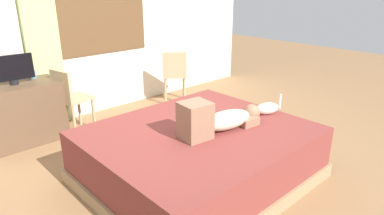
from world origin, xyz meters
TOP-DOWN VIEW (x-y plane):
  - ground_plane at (0.00, 0.00)m, footprint 16.00×16.00m
  - back_wall_with_window at (0.01, 2.41)m, footprint 6.40×0.14m
  - bed at (-0.10, -0.09)m, footprint 2.07×1.78m
  - person_lying at (0.04, -0.23)m, footprint 0.94×0.36m
  - cat at (0.71, -0.28)m, footprint 0.33×0.22m
  - desk at (-1.06, 2.02)m, footprint 0.90×0.56m
  - tv_monitor at (-1.09, 2.02)m, footprint 0.48×0.10m
  - cup at (-0.83, 2.15)m, footprint 0.08×0.08m
  - chair_by_desk at (-0.53, 1.83)m, footprint 0.45×0.45m
  - chair_spare at (1.23, 1.84)m, footprint 0.53×0.53m
  - curtain_left at (-0.60, 2.30)m, footprint 0.44×0.06m

SIDE VIEW (x-z plane):
  - ground_plane at x=0.00m, z-range 0.00..0.00m
  - bed at x=-0.10m, z-range 0.00..0.54m
  - desk at x=-1.06m, z-range 0.00..0.74m
  - chair_by_desk at x=-0.53m, z-range 0.08..0.94m
  - chair_spare at x=1.23m, z-range 0.08..0.94m
  - cat at x=0.71m, z-range 0.50..0.71m
  - person_lying at x=0.04m, z-range 0.48..0.82m
  - cup at x=-0.83m, z-range 0.74..0.84m
  - tv_monitor at x=-1.09m, z-range 0.75..1.10m
  - curtain_left at x=-0.60m, z-range 0.00..2.52m
  - back_wall_with_window at x=0.01m, z-range 0.00..2.90m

